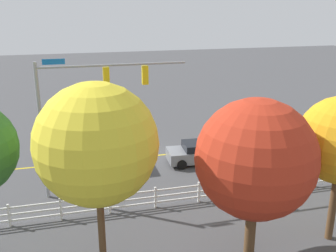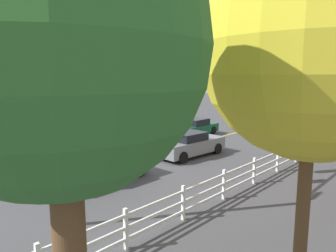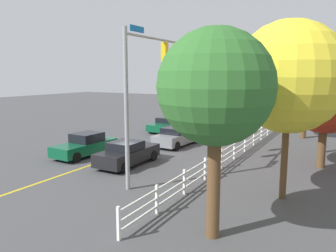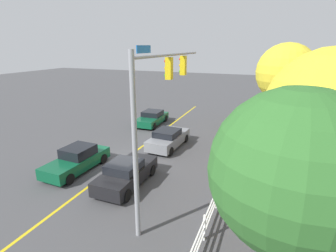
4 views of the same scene
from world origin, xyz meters
TOP-DOWN VIEW (x-y plane):
  - ground_plane at (0.00, 0.00)m, footprint 120.00×120.00m
  - lane_center_stripe at (-4.00, 0.00)m, footprint 28.00×0.16m
  - signal_assembly at (3.78, 4.38)m, footprint 7.83×0.38m
  - car_0 at (-3.65, 1.91)m, footprint 4.51×2.12m
  - car_1 at (-8.74, -1.84)m, footprint 4.45×2.07m
  - car_2 at (2.10, -1.91)m, footprint 4.57×2.01m
  - car_3 at (2.54, 1.85)m, footprint 4.39×1.91m
  - white_rail_fence at (-3.00, 6.97)m, footprint 26.10×0.10m
  - tree_2 at (3.61, 10.89)m, footprint 4.64×4.64m
  - tree_3 at (8.27, 9.51)m, footprint 3.67×3.67m

SIDE VIEW (x-z plane):
  - ground_plane at x=0.00m, z-range 0.00..0.00m
  - lane_center_stripe at x=-4.00m, z-range 0.00..0.01m
  - white_rail_fence at x=-3.00m, z-range 0.03..1.18m
  - car_1 at x=-8.74m, z-range -0.02..1.29m
  - car_3 at x=2.54m, z-range -0.03..1.40m
  - car_0 at x=-3.65m, z-range -0.02..1.39m
  - car_2 at x=2.10m, z-range -0.05..1.44m
  - tree_3 at x=8.27m, z-range 1.50..8.26m
  - tree_2 at x=3.61m, z-range 1.43..8.95m
  - signal_assembly at x=3.78m, z-range 1.53..9.03m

